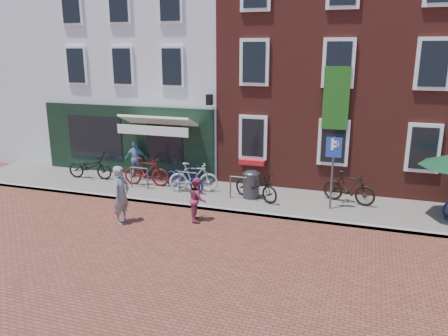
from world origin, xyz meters
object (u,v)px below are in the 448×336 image
(bicycle_1, at_px, (146,172))
(bicycle_4, at_px, (256,186))
(parking_sign, at_px, (333,160))
(bicycle_0, at_px, (90,167))
(woman, at_px, (121,195))
(bicycle_3, at_px, (194,177))
(bicycle_2, at_px, (184,177))
(cafe_person, at_px, (136,159))
(boy, at_px, (198,199))
(bicycle_5, at_px, (349,188))
(litter_bin, at_px, (251,183))

(bicycle_1, bearing_deg, bicycle_4, -99.11)
(parking_sign, xyz_separation_m, bicycle_0, (-9.72, 0.56, -1.18))
(parking_sign, distance_m, woman, 6.85)
(bicycle_3, bearing_deg, bicycle_1, 69.74)
(bicycle_0, distance_m, bicycle_4, 7.15)
(bicycle_0, relative_size, bicycle_2, 1.00)
(bicycle_0, xyz_separation_m, bicycle_4, (7.13, -0.42, 0.00))
(parking_sign, relative_size, cafe_person, 1.61)
(parking_sign, bearing_deg, woman, -153.51)
(bicycle_1, distance_m, bicycle_3, 2.04)
(boy, bearing_deg, bicycle_3, 2.94)
(bicycle_2, height_order, bicycle_3, bicycle_3)
(cafe_person, bearing_deg, bicycle_4, 150.17)
(cafe_person, bearing_deg, bicycle_1, 118.34)
(parking_sign, relative_size, boy, 1.74)
(bicycle_1, relative_size, bicycle_5, 1.00)
(boy, bearing_deg, parking_sign, -83.71)
(litter_bin, distance_m, bicycle_4, 0.25)
(bicycle_4, bearing_deg, parking_sign, -66.62)
(woman, distance_m, bicycle_1, 3.60)
(bicycle_1, bearing_deg, litter_bin, -97.60)
(boy, relative_size, cafe_person, 0.93)
(bicycle_1, bearing_deg, parking_sign, -99.00)
(cafe_person, height_order, bicycle_0, cafe_person)
(woman, distance_m, bicycle_2, 3.46)
(parking_sign, xyz_separation_m, bicycle_5, (0.54, 0.78, -1.12))
(litter_bin, xyz_separation_m, bicycle_1, (-4.26, 0.15, -0.00))
(cafe_person, height_order, bicycle_1, cafe_person)
(bicycle_1, distance_m, bicycle_2, 1.63)
(bicycle_5, bearing_deg, cafe_person, 102.92)
(woman, bearing_deg, litter_bin, -40.32)
(boy, distance_m, bicycle_3, 2.62)
(cafe_person, height_order, bicycle_2, cafe_person)
(boy, xyz_separation_m, bicycle_1, (-3.14, 2.52, -0.05))
(bicycle_3, bearing_deg, bicycle_0, 70.26)
(cafe_person, relative_size, bicycle_0, 0.80)
(litter_bin, height_order, parking_sign, parking_sign)
(boy, height_order, bicycle_4, boy)
(woman, distance_m, bicycle_3, 3.48)
(woman, xyz_separation_m, boy, (2.16, 0.93, -0.21))
(parking_sign, height_order, bicycle_2, parking_sign)
(woman, relative_size, boy, 1.30)
(litter_bin, relative_size, parking_sign, 0.44)
(woman, height_order, bicycle_3, woman)
(litter_bin, bearing_deg, boy, -115.25)
(parking_sign, xyz_separation_m, bicycle_2, (-5.44, 0.35, -1.18))
(boy, height_order, cafe_person, cafe_person)
(woman, bearing_deg, bicycle_2, -6.32)
(woman, height_order, bicycle_1, woman)
(litter_bin, xyz_separation_m, bicycle_5, (3.35, 0.51, -0.00))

